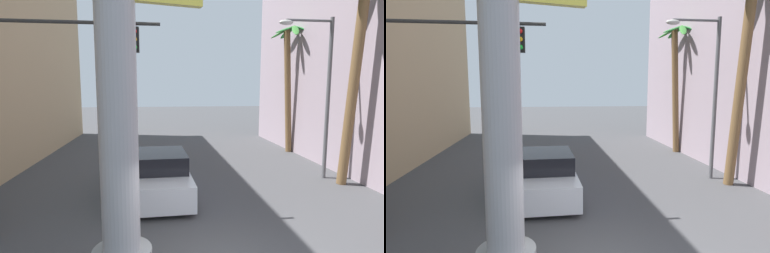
% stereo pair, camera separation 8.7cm
% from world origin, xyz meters
% --- Properties ---
extents(ground_plane, '(88.94, 88.94, 0.00)m').
position_xyz_m(ground_plane, '(0.00, 10.00, 0.00)').
color(ground_plane, '#424244').
extents(neon_sign_pole, '(3.15, 1.14, 10.87)m').
position_xyz_m(neon_sign_pole, '(-1.85, 0.06, 5.15)').
color(neon_sign_pole, '#9E9EA3').
rests_on(neon_sign_pole, ground).
extents(street_lamp, '(2.28, 0.28, 6.57)m').
position_xyz_m(street_lamp, '(5.49, 6.08, 3.99)').
color(street_lamp, '#59595E').
rests_on(street_lamp, ground).
extents(traffic_light_mast, '(4.91, 0.32, 5.70)m').
position_xyz_m(traffic_light_mast, '(-4.33, 3.45, 4.02)').
color(traffic_light_mast, '#333333').
rests_on(traffic_light_mast, ground).
extents(car_lead, '(2.21, 5.18, 1.56)m').
position_xyz_m(car_lead, '(-1.08, 5.14, 0.70)').
color(car_lead, black).
rests_on(car_lead, ground).
extents(palm_tree_mid_right, '(2.55, 2.54, 7.26)m').
position_xyz_m(palm_tree_mid_right, '(6.48, 11.11, 4.59)').
color(palm_tree_mid_right, brown).
rests_on(palm_tree_mid_right, ground).
extents(palm_tree_near_right, '(3.06, 2.92, 8.08)m').
position_xyz_m(palm_tree_near_right, '(6.25, 5.02, 4.98)').
color(palm_tree_near_right, brown).
rests_on(palm_tree_near_right, ground).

